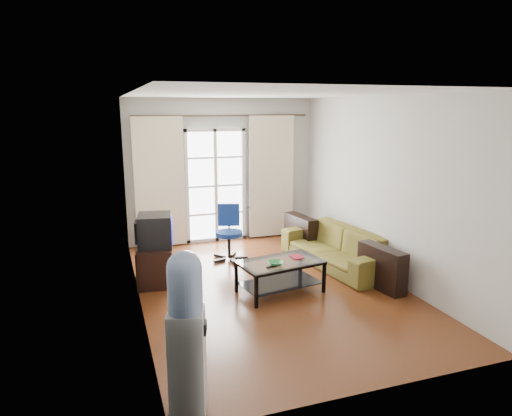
{
  "coord_description": "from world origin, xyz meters",
  "views": [
    {
      "loc": [
        -2.15,
        -5.76,
        2.53
      ],
      "look_at": [
        -0.09,
        0.35,
        1.1
      ],
      "focal_mm": 32.0,
      "sensor_mm": 36.0,
      "label": 1
    }
  ],
  "objects_px": {
    "coffee_table": "(280,272)",
    "sofa": "(336,247)",
    "tv_stand": "(155,264)",
    "water_cooler": "(186,331)",
    "crt_tv": "(154,230)",
    "task_chair": "(229,244)"
  },
  "relations": [
    {
      "from": "coffee_table",
      "to": "sofa",
      "type": "bearing_deg",
      "value": 30.23
    },
    {
      "from": "tv_stand",
      "to": "water_cooler",
      "type": "height_order",
      "value": "water_cooler"
    },
    {
      "from": "coffee_table",
      "to": "tv_stand",
      "type": "bearing_deg",
      "value": 149.26
    },
    {
      "from": "tv_stand",
      "to": "crt_tv",
      "type": "bearing_deg",
      "value": 96.84
    },
    {
      "from": "crt_tv",
      "to": "task_chair",
      "type": "distance_m",
      "value": 1.54
    },
    {
      "from": "sofa",
      "to": "water_cooler",
      "type": "height_order",
      "value": "water_cooler"
    },
    {
      "from": "sofa",
      "to": "task_chair",
      "type": "distance_m",
      "value": 1.78
    },
    {
      "from": "tv_stand",
      "to": "coffee_table",
      "type": "bearing_deg",
      "value": -22.3
    },
    {
      "from": "sofa",
      "to": "crt_tv",
      "type": "height_order",
      "value": "crt_tv"
    },
    {
      "from": "task_chair",
      "to": "sofa",
      "type": "bearing_deg",
      "value": -14.18
    },
    {
      "from": "sofa",
      "to": "coffee_table",
      "type": "height_order",
      "value": "sofa"
    },
    {
      "from": "tv_stand",
      "to": "crt_tv",
      "type": "distance_m",
      "value": 0.51
    },
    {
      "from": "sofa",
      "to": "water_cooler",
      "type": "distance_m",
      "value": 4.14
    },
    {
      "from": "coffee_table",
      "to": "task_chair",
      "type": "xyz_separation_m",
      "value": [
        -0.29,
        1.6,
        -0.02
      ]
    },
    {
      "from": "tv_stand",
      "to": "water_cooler",
      "type": "distance_m",
      "value": 3.12
    },
    {
      "from": "coffee_table",
      "to": "tv_stand",
      "type": "relative_size",
      "value": 1.63
    },
    {
      "from": "sofa",
      "to": "water_cooler",
      "type": "xyz_separation_m",
      "value": [
        -2.94,
        -2.88,
        0.44
      ]
    },
    {
      "from": "coffee_table",
      "to": "water_cooler",
      "type": "relative_size",
      "value": 0.85
    },
    {
      "from": "sofa",
      "to": "coffee_table",
      "type": "bearing_deg",
      "value": -68.41
    },
    {
      "from": "sofa",
      "to": "tv_stand",
      "type": "relative_size",
      "value": 2.93
    },
    {
      "from": "sofa",
      "to": "crt_tv",
      "type": "distance_m",
      "value": 2.91
    },
    {
      "from": "coffee_table",
      "to": "water_cooler",
      "type": "bearing_deg",
      "value": -128.12
    }
  ]
}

